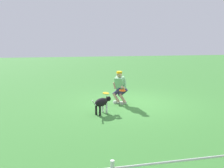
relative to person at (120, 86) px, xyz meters
The scene contains 5 objects.
ground_plane 0.86m from the person, behind, with size 60.00×60.00×0.00m, color #3E8437.
person is the anchor object (origin of this frame).
dog 1.50m from the person, 52.03° to the left, with size 0.80×0.71×0.57m.
frisbee_flying 1.19m from the person, 51.86° to the left, with size 0.22×0.22×0.02m, color yellow.
frisbee_held 0.40m from the person, 90.12° to the left, with size 0.24×0.24×0.02m, color #E15414.
Camera 1 is at (2.75, 8.94, 2.42)m, focal length 38.65 mm.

